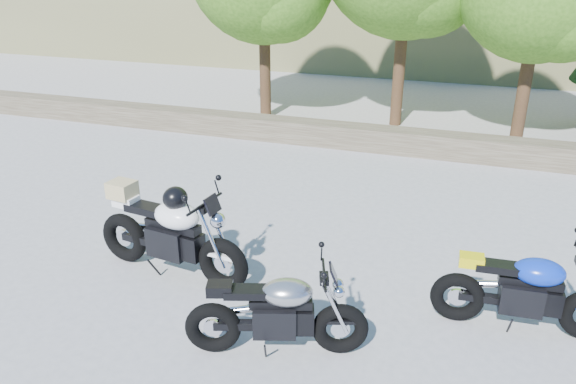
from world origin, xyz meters
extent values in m
plane|color=gray|center=(0.00, 0.00, 0.00)|extent=(90.00, 90.00, 0.00)
cube|color=#4A4131|center=(0.00, 5.50, 0.25)|extent=(22.00, 0.55, 0.50)
cylinder|color=#382314|center=(-2.50, 7.20, 1.51)|extent=(0.28, 0.28, 3.02)
cylinder|color=#382314|center=(0.80, 7.60, 1.68)|extent=(0.28, 0.28, 3.36)
cylinder|color=#382314|center=(3.60, 7.00, 1.46)|extent=(0.28, 0.28, 2.91)
sphere|color=#356917|center=(4.10, 6.70, 3.02)|extent=(2.29, 2.29, 2.29)
torus|color=black|center=(1.56, -1.31, 0.30)|extent=(0.62, 0.33, 0.60)
torus|color=black|center=(0.28, -1.72, 0.30)|extent=(0.62, 0.33, 0.60)
cylinder|color=silver|center=(1.56, -1.31, 0.30)|extent=(0.21, 0.10, 0.21)
cylinder|color=silver|center=(0.28, -1.72, 0.30)|extent=(0.21, 0.10, 0.21)
cube|color=black|center=(0.90, -1.52, 0.41)|extent=(0.51, 0.40, 0.34)
cube|color=black|center=(0.96, -1.50, 0.62)|extent=(0.67, 0.34, 0.09)
ellipsoid|color=#A3A4A7|center=(1.03, -1.48, 0.75)|extent=(0.62, 0.51, 0.28)
cube|color=black|center=(0.63, -1.60, 0.75)|extent=(0.51, 0.34, 0.08)
cube|color=black|center=(0.37, -1.69, 0.79)|extent=(0.31, 0.26, 0.12)
cylinder|color=black|center=(1.38, -1.36, 0.96)|extent=(0.22, 0.60, 0.03)
sphere|color=silver|center=(1.52, -1.32, 0.80)|extent=(0.17, 0.17, 0.17)
torus|color=black|center=(-0.13, -0.57, 0.35)|extent=(0.73, 0.27, 0.71)
torus|color=black|center=(-1.71, -0.35, 0.35)|extent=(0.73, 0.27, 0.71)
cylinder|color=silver|center=(-0.13, -0.57, 0.35)|extent=(0.25, 0.08, 0.24)
cylinder|color=silver|center=(-1.71, -0.35, 0.35)|extent=(0.25, 0.08, 0.24)
cube|color=black|center=(-0.94, -0.46, 0.49)|extent=(0.57, 0.40, 0.40)
cube|color=black|center=(-0.87, -0.47, 0.73)|extent=(0.79, 0.28, 0.11)
ellipsoid|color=white|center=(-0.79, -0.48, 0.89)|extent=(0.69, 0.51, 0.34)
cube|color=black|center=(-1.27, -0.41, 0.89)|extent=(0.58, 0.32, 0.10)
cube|color=white|center=(-1.60, -0.37, 0.93)|extent=(0.34, 0.26, 0.14)
cylinder|color=black|center=(-0.35, -0.54, 1.14)|extent=(0.13, 0.73, 0.04)
sphere|color=silver|center=(-0.18, -0.56, 0.95)|extent=(0.20, 0.20, 0.20)
ellipsoid|color=black|center=(-0.79, -0.48, 1.13)|extent=(0.35, 0.36, 0.29)
cube|color=tan|center=(-1.65, -0.36, 1.09)|extent=(0.37, 0.33, 0.22)
torus|color=black|center=(2.70, -0.31, 0.31)|extent=(0.62, 0.19, 0.61)
cylinder|color=silver|center=(2.70, -0.31, 0.31)|extent=(0.21, 0.05, 0.21)
cube|color=black|center=(3.37, -0.27, 0.42)|extent=(0.48, 0.32, 0.35)
cube|color=black|center=(3.44, -0.26, 0.63)|extent=(0.68, 0.20, 0.10)
ellipsoid|color=#0C2DB4|center=(3.50, -0.26, 0.77)|extent=(0.57, 0.41, 0.29)
cube|color=black|center=(3.08, -0.29, 0.77)|extent=(0.49, 0.24, 0.09)
cube|color=#D9C80B|center=(2.79, -0.30, 0.81)|extent=(0.28, 0.21, 0.12)
camera|label=1|loc=(2.59, -6.10, 3.96)|focal=35.00mm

